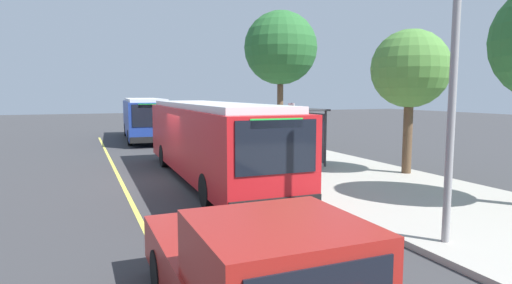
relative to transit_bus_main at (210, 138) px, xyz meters
The scene contains 13 objects.
ground_plane 2.02m from the transit_bus_main, 123.56° to the right, with size 120.00×120.00×0.00m, color #38383A.
sidewalk_curb 5.27m from the transit_bus_main, 97.63° to the left, with size 44.00×6.40×0.15m, color #A8A399.
lane_stripe_center 3.65m from the transit_bus_main, 101.78° to the right, with size 36.00×0.14×0.01m, color #E0D64C.
transit_bus_main is the anchor object (origin of this frame).
transit_bus_second 15.88m from the transit_bus_main, behind, with size 10.85×3.26×2.95m.
pickup_truck 10.97m from the transit_bus_main, 13.48° to the right, with size 5.40×2.05×1.85m.
bus_shelter 5.03m from the transit_bus_main, 110.15° to the left, with size 2.90×1.60×2.48m.
waiting_bench 5.10m from the transit_bus_main, 108.75° to the left, with size 1.60×0.48×0.95m.
route_sign_post 3.07m from the transit_bus_main, 64.15° to the left, with size 0.44×0.08×2.80m.
pedestrian_commuter 3.54m from the transit_bus_main, 77.04° to the left, with size 0.24×0.40×1.69m.
street_tree_near_shelter 10.83m from the transit_bus_main, 138.97° to the left, with size 4.28×4.28×7.94m.
street_tree_downstreet 8.16m from the transit_bus_main, 72.73° to the left, with size 3.03×3.03×5.62m.
utility_pole 9.46m from the transit_bus_main, 15.79° to the left, with size 0.16×0.16×6.40m, color gray.
Camera 1 is at (16.26, -3.58, 3.29)m, focal length 30.16 mm.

